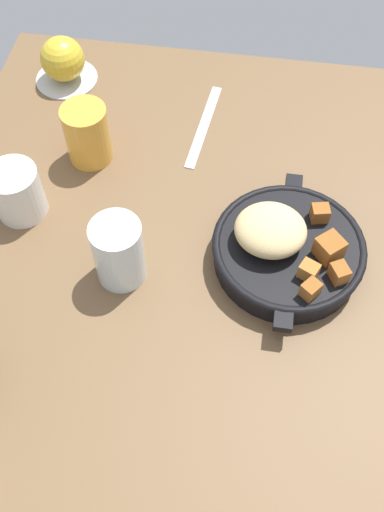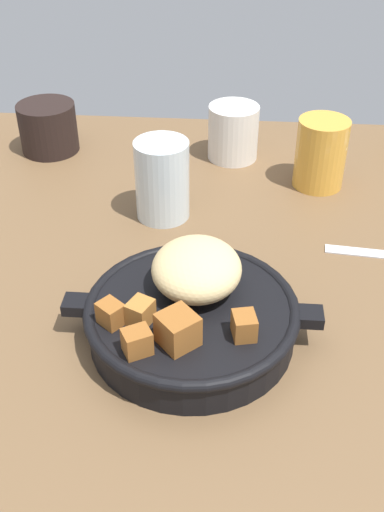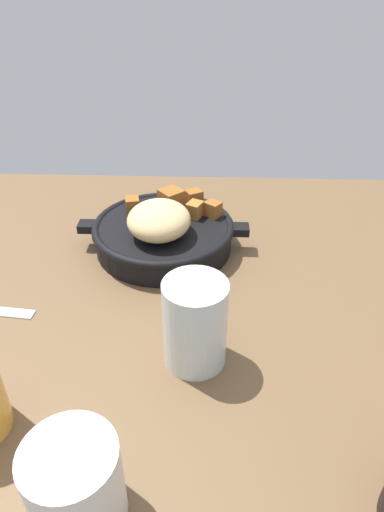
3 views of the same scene
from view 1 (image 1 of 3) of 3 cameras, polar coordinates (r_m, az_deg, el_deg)
ground_plane at (r=84.42cm, az=-0.29°, el=-0.60°), size 90.02×78.39×2.40cm
cast_iron_skillet at (r=81.62cm, az=9.06°, el=0.78°), size 25.29×21.03×8.72cm
saucer_plate at (r=110.44cm, az=-11.97°, el=16.42°), size 10.77×10.77×0.60cm
red_apple at (r=107.93cm, az=-12.36°, el=18.04°), size 7.51×7.51×7.51cm
butter_knife at (r=99.80cm, az=1.15°, el=12.45°), size 19.21×3.56×0.36cm
juice_glass_amber at (r=93.27cm, az=-10.06°, el=11.48°), size 6.91×6.91×9.57cm
ceramic_mug_white at (r=88.85cm, az=-16.49°, el=5.91°), size 7.38×7.38×8.04cm
water_glass_tall at (r=78.38cm, az=-7.08°, el=0.39°), size 6.83×6.83×10.26cm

